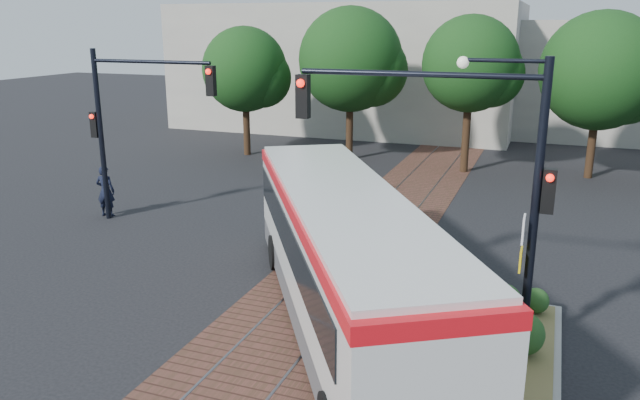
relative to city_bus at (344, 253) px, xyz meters
The scene contains 10 objects.
ground 2.25m from the city_bus, 142.34° to the left, with size 120.00×120.00×0.00m, color black.
trackbed 5.27m from the city_bus, 102.70° to the left, with size 3.60×40.00×0.02m.
tree_row 17.53m from the city_bus, 89.60° to the left, with size 26.40×5.60×7.67m.
warehouses 29.70m from the city_bus, 93.13° to the left, with size 40.00×13.00×8.00m.
city_bus is the anchor object (origin of this frame).
traffic_island 4.00m from the city_bus, ahead, with size 2.20×5.20×1.13m.
signal_pole_main 3.65m from the city_bus, ahead, with size 5.49×0.46×6.00m.
signal_pole_left 10.83m from the city_bus, 152.91° to the left, with size 4.99×0.34×6.00m.
officer 11.98m from the city_bus, 154.89° to the left, with size 0.69×0.45×1.88m, color black.
parked_car 14.50m from the city_bus, 112.71° to the left, with size 1.63×4.00×1.16m, color black.
Camera 1 is at (5.27, -13.50, 6.80)m, focal length 35.00 mm.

